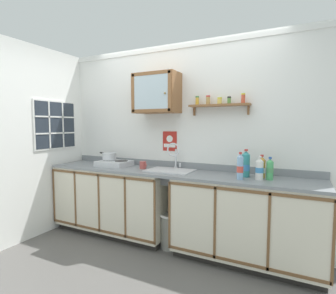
{
  "coord_description": "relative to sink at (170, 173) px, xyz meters",
  "views": [
    {
      "loc": [
        1.39,
        -2.49,
        1.47
      ],
      "look_at": [
        -0.08,
        0.43,
        1.19
      ],
      "focal_mm": 28.27,
      "sensor_mm": 36.0,
      "label": 1
    }
  ],
  "objects": [
    {
      "name": "floor",
      "position": [
        0.01,
        -0.35,
        -0.89
      ],
      "size": [
        6.37,
        6.37,
        0.0
      ],
      "primitive_type": "plane",
      "color": "#565451",
      "rests_on": "ground"
    },
    {
      "name": "back_wall",
      "position": [
        0.01,
        0.27,
        0.37
      ],
      "size": [
        3.97,
        0.07,
        2.49
      ],
      "color": "white",
      "rests_on": "ground"
    },
    {
      "name": "side_wall_left",
      "position": [
        -1.7,
        -0.65,
        0.36
      ],
      "size": [
        0.05,
        3.4,
        2.49
      ],
      "primitive_type": "cube",
      "color": "white",
      "rests_on": "ground"
    },
    {
      "name": "lower_cabinet_run",
      "position": [
        -0.85,
        -0.04,
        -0.44
      ],
      "size": [
        1.64,
        0.57,
        0.88
      ],
      "color": "black",
      "rests_on": "ground"
    },
    {
      "name": "lower_cabinet_run_right",
      "position": [
        0.91,
        -0.04,
        -0.44
      ],
      "size": [
        1.55,
        0.57,
        0.88
      ],
      "color": "black",
      "rests_on": "ground"
    },
    {
      "name": "countertop",
      "position": [
        0.01,
        -0.04,
        0.01
      ],
      "size": [
        3.33,
        0.6,
        0.03
      ],
      "primitive_type": "cube",
      "color": "gray",
      "rests_on": "lower_cabinet_run"
    },
    {
      "name": "backsplash",
      "position": [
        0.01,
        0.24,
        0.07
      ],
      "size": [
        3.33,
        0.02,
        0.08
      ],
      "primitive_type": "cube",
      "color": "gray",
      "rests_on": "countertop"
    },
    {
      "name": "sink",
      "position": [
        0.0,
        0.0,
        0.0
      ],
      "size": [
        0.55,
        0.43,
        0.48
      ],
      "color": "silver",
      "rests_on": "countertop"
    },
    {
      "name": "hot_plate_stove",
      "position": [
        -0.84,
        -0.01,
        0.06
      ],
      "size": [
        0.43,
        0.33,
        0.08
      ],
      "color": "silver",
      "rests_on": "countertop"
    },
    {
      "name": "saucepan",
      "position": [
        -0.95,
        0.02,
        0.15
      ],
      "size": [
        0.35,
        0.22,
        0.1
      ],
      "color": "silver",
      "rests_on": "hot_plate_stove"
    },
    {
      "name": "bottle_juice_amber_0",
      "position": [
        1.05,
        0.04,
        0.13
      ],
      "size": [
        0.08,
        0.08,
        0.24
      ],
      "color": "gold",
      "rests_on": "countertop"
    },
    {
      "name": "bottle_soda_green_1",
      "position": [
        1.13,
        -0.03,
        0.13
      ],
      "size": [
        0.07,
        0.07,
        0.23
      ],
      "color": "#4CB266",
      "rests_on": "countertop"
    },
    {
      "name": "bottle_opaque_white_2",
      "position": [
        1.04,
        -0.07,
        0.14
      ],
      "size": [
        0.08,
        0.08,
        0.24
      ],
      "color": "white",
      "rests_on": "countertop"
    },
    {
      "name": "bottle_water_blue_3",
      "position": [
        0.86,
        -0.14,
        0.15
      ],
      "size": [
        0.07,
        0.07,
        0.28
      ],
      "color": "#8CB7E0",
      "rests_on": "countertop"
    },
    {
      "name": "bottle_detergent_teal_4",
      "position": [
        0.89,
        0.02,
        0.16
      ],
      "size": [
        0.08,
        0.08,
        0.3
      ],
      "color": "teal",
      "rests_on": "countertop"
    },
    {
      "name": "mug",
      "position": [
        -0.37,
        -0.02,
        0.07
      ],
      "size": [
        0.12,
        0.08,
        0.09
      ],
      "color": "#B24C47",
      "rests_on": "countertop"
    },
    {
      "name": "wall_cabinet",
      "position": [
        -0.24,
        0.09,
        0.98
      ],
      "size": [
        0.57,
        0.33,
        0.5
      ],
      "color": "brown"
    },
    {
      "name": "spice_shelf",
      "position": [
        0.54,
        0.18,
        0.82
      ],
      "size": [
        0.71,
        0.14,
        0.23
      ],
      "color": "brown"
    },
    {
      "name": "warning_sign",
      "position": [
        -0.13,
        0.24,
        0.37
      ],
      "size": [
        0.2,
        0.01,
        0.25
      ],
      "color": "#B2261E"
    },
    {
      "name": "window",
      "position": [
        -1.67,
        -0.24,
        0.58
      ],
      "size": [
        0.03,
        0.7,
        0.68
      ],
      "color": "#262D38"
    },
    {
      "name": "trash_bin",
      "position": [
        0.06,
        -0.08,
        -0.67
      ],
      "size": [
        0.31,
        0.31,
        0.42
      ],
      "color": "gray",
      "rests_on": "ground"
    }
  ]
}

